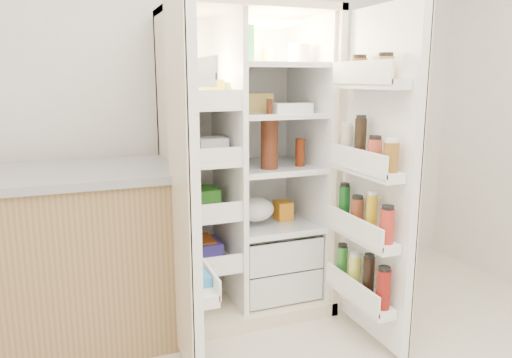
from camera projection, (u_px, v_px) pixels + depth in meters
name	position (u px, v px, depth m)	size (l,w,h in m)	color
wall_back	(198.00, 87.00, 3.12)	(4.00, 0.02, 2.70)	silver
refrigerator	(245.00, 187.00, 2.99)	(0.92, 0.70, 1.80)	beige
freezer_door	(185.00, 192.00, 2.23)	(0.15, 0.40, 1.72)	white
fridge_door	(376.00, 184.00, 2.50)	(0.17, 0.58, 1.72)	white
kitchen_counter	(60.00, 259.00, 2.54)	(1.30, 0.69, 0.95)	#94714A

